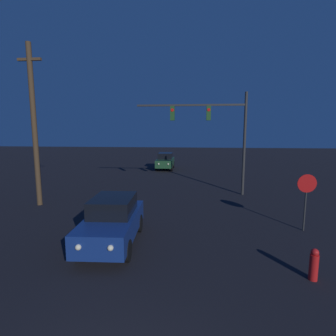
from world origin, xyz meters
TOP-DOWN VIEW (x-y plane):
  - car_near at (-1.67, 6.29)m, footprint 1.94×4.20m
  - car_far at (-1.70, 25.02)m, footprint 1.83×4.16m
  - traffic_signal_mast at (2.67, 14.38)m, footprint 7.00×0.30m
  - stop_sign at (5.93, 8.29)m, footprint 0.76×0.07m
  - utility_pole at (-7.37, 10.90)m, footprint 1.30×0.28m
  - fire_hydrant at (4.68, 4.51)m, footprint 0.24×0.24m

SIDE VIEW (x-z plane):
  - fire_hydrant at x=4.68m, z-range -0.01..0.92m
  - car_near at x=-1.67m, z-range 0.01..1.76m
  - car_far at x=-1.70m, z-range 0.01..1.76m
  - stop_sign at x=5.93m, z-range 0.49..2.91m
  - traffic_signal_mast at x=2.67m, z-range 1.17..7.72m
  - utility_pole at x=-7.37m, z-range 0.13..8.87m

